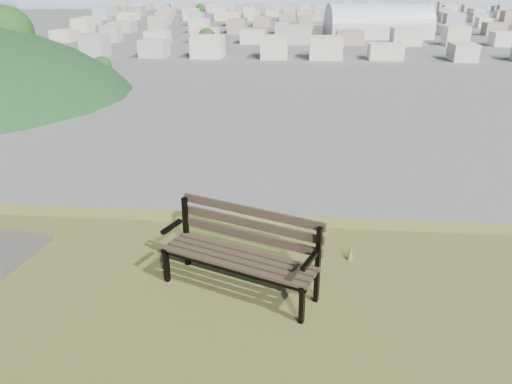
# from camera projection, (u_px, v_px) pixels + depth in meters

# --- Properties ---
(park_bench) EXTENTS (1.72, 1.10, 0.86)m
(park_bench) POSITION_uv_depth(u_px,v_px,m) (243.00, 247.00, 5.18)
(park_bench) COLOR #403525
(park_bench) RESTS_ON hilltop_mesa
(arena) EXTENTS (57.38, 32.26, 22.86)m
(arena) POSITION_uv_depth(u_px,v_px,m) (378.00, 27.00, 265.14)
(arena) COLOR silver
(arena) RESTS_ON ground
(city_blocks) EXTENTS (395.00, 361.00, 7.00)m
(city_blocks) POSITION_uv_depth(u_px,v_px,m) (302.00, 17.00, 373.21)
(city_blocks) COLOR beige
(city_blocks) RESTS_ON ground
(city_trees) EXTENTS (406.52, 387.20, 9.98)m
(city_trees) POSITION_uv_depth(u_px,v_px,m) (258.00, 22.00, 305.74)
(city_trees) COLOR #36211B
(city_trees) RESTS_ON ground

